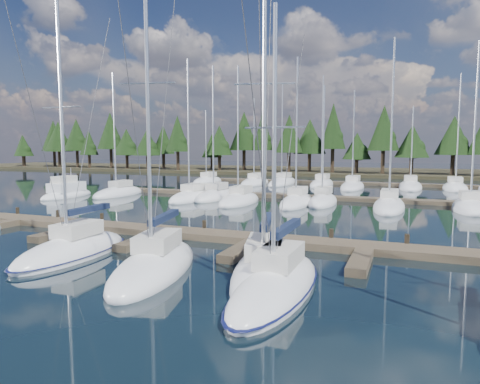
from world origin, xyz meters
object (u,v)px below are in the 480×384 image
at_px(main_dock, 255,241).
at_px(front_sailboat_1, 73,251).
at_px(front_sailboat_2, 155,266).
at_px(front_sailboat_4, 277,286).
at_px(front_sailboat_3, 264,274).
at_px(motor_yacht_left, 67,193).

bearing_deg(main_dock, front_sailboat_1, -142.72).
bearing_deg(front_sailboat_2, front_sailboat_1, 170.65).
height_order(front_sailboat_1, front_sailboat_4, front_sailboat_1).
relative_size(main_dock, front_sailboat_3, 3.06).
bearing_deg(main_dock, front_sailboat_4, -64.82).
height_order(front_sailboat_3, front_sailboat_4, front_sailboat_3).
xyz_separation_m(front_sailboat_1, motor_yacht_left, (-19.76, 20.46, 0.15)).
bearing_deg(motor_yacht_left, front_sailboat_3, -34.66).
bearing_deg(front_sailboat_3, main_dock, 112.64).
bearing_deg(front_sailboat_4, front_sailboat_3, 126.38).
xyz_separation_m(front_sailboat_1, front_sailboat_3, (10.21, -0.26, 0.01)).
distance_m(front_sailboat_2, front_sailboat_3, 4.87).
bearing_deg(main_dock, front_sailboat_3, -67.36).
bearing_deg(front_sailboat_3, front_sailboat_2, -172.60).
bearing_deg(front_sailboat_3, front_sailboat_1, 178.55).
bearing_deg(front_sailboat_2, front_sailboat_3, 7.40).
distance_m(front_sailboat_3, motor_yacht_left, 36.44).
height_order(front_sailboat_1, motor_yacht_left, front_sailboat_1).
xyz_separation_m(front_sailboat_3, motor_yacht_left, (-29.97, 20.72, 0.14)).
height_order(front_sailboat_2, motor_yacht_left, front_sailboat_2).
bearing_deg(front_sailboat_1, motor_yacht_left, 133.99).
xyz_separation_m(front_sailboat_2, front_sailboat_4, (5.73, -0.59, -0.03)).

